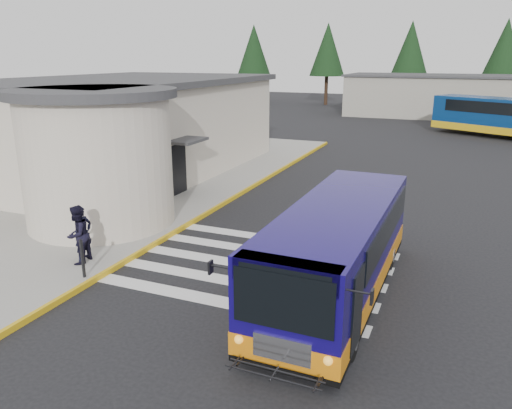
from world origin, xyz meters
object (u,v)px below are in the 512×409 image
at_px(transit_bus, 337,254).
at_px(bollard, 83,259).
at_px(pedestrian_b, 77,235).
at_px(far_bus_a, 500,116).
at_px(pedestrian_a, 83,234).

xyz_separation_m(transit_bus, bollard, (-6.61, -1.88, -0.47)).
bearing_deg(pedestrian_b, far_bus_a, 150.21).
relative_size(pedestrian_a, bollard, 1.53).
xyz_separation_m(pedestrian_b, far_bus_a, (12.42, 32.04, 0.63)).
distance_m(transit_bus, bollard, 6.89).
height_order(pedestrian_a, bollard, pedestrian_a).
bearing_deg(pedestrian_b, bollard, 38.39).
relative_size(pedestrian_b, far_bus_a, 0.18).
bearing_deg(transit_bus, pedestrian_a, -172.42).
relative_size(transit_bus, bollard, 7.92).
bearing_deg(pedestrian_b, transit_bus, 90.01).
distance_m(pedestrian_b, far_bus_a, 34.37).
bearing_deg(far_bus_a, transit_bus, -161.48).
bearing_deg(pedestrian_a, transit_bus, -73.93).
bearing_deg(transit_bus, bollard, -163.61).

